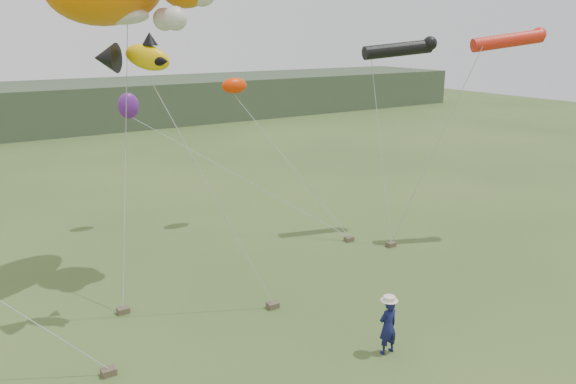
# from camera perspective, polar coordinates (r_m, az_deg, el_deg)

# --- Properties ---
(ground) EXTENTS (120.00, 120.00, 0.00)m
(ground) POSITION_cam_1_polar(r_m,az_deg,el_deg) (16.82, 9.93, -14.93)
(ground) COLOR #385123
(ground) RESTS_ON ground
(headland) EXTENTS (90.00, 13.00, 4.00)m
(headland) POSITION_cam_1_polar(r_m,az_deg,el_deg) (55.97, -25.56, 7.55)
(headland) COLOR #2D3D28
(headland) RESTS_ON ground
(festival_attendant) EXTENTS (0.60, 0.40, 1.62)m
(festival_attendant) POSITION_cam_1_polar(r_m,az_deg,el_deg) (16.01, 10.11, -13.29)
(festival_attendant) COLOR #121545
(festival_attendant) RESTS_ON ground
(sandbag_anchors) EXTENTS (12.77, 4.55, 0.18)m
(sandbag_anchors) POSITION_cam_1_polar(r_m,az_deg,el_deg) (19.77, -2.05, -9.45)
(sandbag_anchors) COLOR brown
(sandbag_anchors) RESTS_ON ground
(fish_kite) EXTENTS (2.32, 1.50, 1.18)m
(fish_kite) POSITION_cam_1_polar(r_m,az_deg,el_deg) (16.53, -15.53, 13.11)
(fish_kite) COLOR #EFB906
(fish_kite) RESTS_ON ground
(tube_kites) EXTENTS (6.04, 4.65, 1.31)m
(tube_kites) POSITION_cam_1_polar(r_m,az_deg,el_deg) (24.57, 16.49, 14.19)
(tube_kites) COLOR black
(tube_kites) RESTS_ON ground
(misc_kites) EXTENTS (5.14, 2.71, 1.73)m
(misc_kites) POSITION_cam_1_polar(r_m,az_deg,el_deg) (25.15, -11.17, 9.51)
(misc_kites) COLOR #EA3002
(misc_kites) RESTS_ON ground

